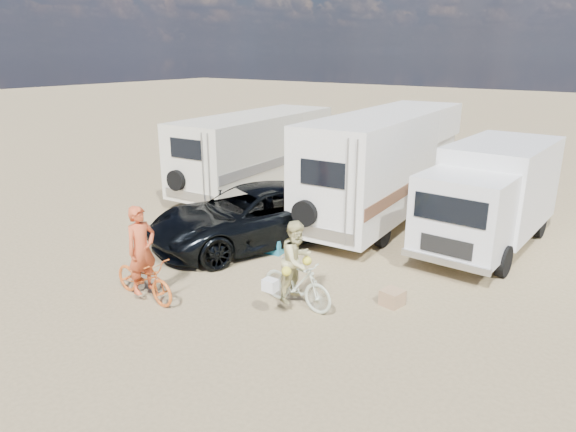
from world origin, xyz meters
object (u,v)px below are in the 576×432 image
Objects in this scene: box_truck at (489,198)px; bike_man at (144,278)px; rv_main at (385,167)px; cooler at (274,245)px; rider_woman at (297,269)px; bike_woman at (297,283)px; crate at (392,298)px; rider_man at (142,257)px; dark_suv at (252,216)px; rv_left at (255,154)px.

bike_man is at bearing -121.84° from box_truck.
rv_main is 15.88× the size of cooler.
rv_main is 4.52× the size of bike_man.
rv_main is 6.85m from rider_woman.
rider_woman is (0.00, 0.00, 0.33)m from bike_woman.
crate is at bearing -94.90° from box_truck.
rider_man is at bearing -147.48° from crate.
box_truck is at bearing -16.23° from rv_main.
box_truck reaches higher than rider_man.
bike_man is at bearing 122.43° from bike_woman.
dark_suv is 3.30× the size of bike_woman.
rider_man is 3.67× the size of cooler.
rv_left is at bearing 146.06° from crate.
crate is (4.50, 2.87, -0.31)m from bike_man.
rv_left reaches higher than crate.
crate is (8.32, -5.60, -1.29)m from rv_left.
dark_suv is at bearing -55.75° from rv_left.
rv_main is 4.80m from dark_suv.
rv_main is 8.56m from bike_man.
box_truck is at bearing 83.07° from crate.
bike_man is 0.96× the size of rider_man.
box_truck is 9.14m from bike_man.
rider_man is (0.29, -4.01, 0.16)m from dark_suv.
rider_woman is (2.88, 1.64, 0.38)m from bike_man.
bike_woman is at bearing -57.73° from rider_man.
rider_woman is 2.14m from crate.
crate is at bearing -38.03° from rv_left.
box_truck is at bearing -31.25° from bike_man.
bike_woman is (-2.19, -5.91, -0.87)m from box_truck.
dark_suv is (-5.36, -3.54, -0.59)m from box_truck.
rider_man is at bearing -105.37° from cooler.
dark_suv is at bearing 6.82° from rider_man.
crate is (1.62, 1.23, -0.36)m from bike_woman.
crate is (3.85, -0.91, -0.04)m from cooler.
rv_left is at bearing 174.73° from rv_main.
dark_suv reaches higher than bike_man.
bike_woman reaches higher than cooler.
box_truck is 4.87m from crate.
rv_main is 8.51m from rider_man.
bike_man is (-5.07, -7.55, -0.91)m from box_truck.
cooler is (-2.23, 2.14, -0.32)m from bike_woman.
bike_woman is at bearing -142.78° from crate.
rider_man reaches higher than bike_man.
crate is at bearing -54.86° from bike_man.
rv_left reaches higher than box_truck.
dark_suv is 3.02× the size of rider_man.
bike_woman is at bearing -108.27° from box_truck.
rv_left is (-5.44, 0.15, -0.22)m from rv_main.
box_truck is 3.16× the size of bike_man.
crate is at bearing -54.86° from rider_man.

